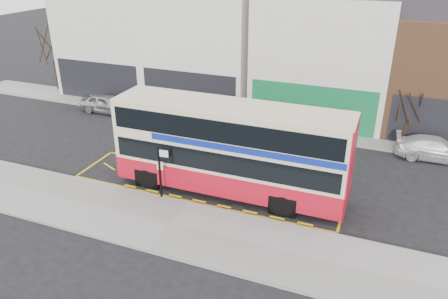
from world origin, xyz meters
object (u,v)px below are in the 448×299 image
at_px(bus_stop_post, 161,167).
at_px(car_silver, 107,103).
at_px(street_tree_left, 50,35).
at_px(car_grey, 220,122).
at_px(street_tree_right, 412,97).
at_px(double_decker_bus, 231,148).
at_px(car_white, 436,149).

bearing_deg(bus_stop_post, car_silver, 129.87).
bearing_deg(street_tree_left, car_grey, -12.14).
bearing_deg(street_tree_right, car_silver, -174.63).
bearing_deg(car_grey, street_tree_right, -79.22).
bearing_deg(street_tree_right, double_decker_bus, -130.49).
relative_size(bus_stop_post, car_grey, 0.62).
bearing_deg(car_silver, car_white, -88.94).
height_order(bus_stop_post, car_grey, bus_stop_post).
bearing_deg(street_tree_left, double_decker_bus, -27.84).
xyz_separation_m(car_silver, car_white, (22.56, 0.46, -0.05)).
distance_m(car_grey, street_tree_right, 12.00).
relative_size(car_white, street_tree_right, 0.98).
distance_m(car_white, street_tree_right, 3.36).
bearing_deg(double_decker_bus, car_grey, 116.00).
xyz_separation_m(double_decker_bus, car_grey, (-3.46, 7.00, -1.73)).
bearing_deg(bus_stop_post, street_tree_left, 137.24).
xyz_separation_m(bus_stop_post, car_silver, (-9.95, 9.44, -1.06)).
bearing_deg(street_tree_right, bus_stop_post, -133.66).
height_order(street_tree_left, street_tree_right, street_tree_left).
distance_m(double_decker_bus, street_tree_left, 22.71).
xyz_separation_m(double_decker_bus, street_tree_left, (-19.98, 10.55, 2.29)).
bearing_deg(bus_stop_post, car_white, 31.49).
distance_m(double_decker_bus, car_grey, 7.99).
height_order(car_silver, street_tree_right, street_tree_right).
xyz_separation_m(bus_stop_post, street_tree_right, (10.87, 11.40, 1.34)).
height_order(car_white, street_tree_right, street_tree_right).
distance_m(car_white, street_tree_left, 30.16).
bearing_deg(car_grey, bus_stop_post, -177.14).
distance_m(double_decker_bus, bus_stop_post, 3.51).
height_order(double_decker_bus, street_tree_right, double_decker_bus).
bearing_deg(double_decker_bus, car_silver, 149.41).
distance_m(car_silver, street_tree_right, 21.05).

